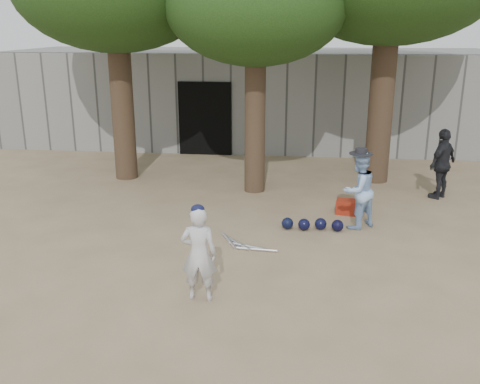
# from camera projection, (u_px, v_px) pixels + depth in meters

# --- Properties ---
(ground) EXTENTS (70.00, 70.00, 0.00)m
(ground) POSITION_uv_depth(u_px,v_px,m) (198.00, 263.00, 8.90)
(ground) COLOR #937C5E
(ground) RESTS_ON ground
(boy_player) EXTENTS (0.52, 0.35, 1.40)m
(boy_player) POSITION_uv_depth(u_px,v_px,m) (199.00, 254.00, 7.53)
(boy_player) COLOR silver
(boy_player) RESTS_ON ground
(spectator_blue) EXTENTS (0.93, 0.91, 1.51)m
(spectator_blue) POSITION_uv_depth(u_px,v_px,m) (358.00, 190.00, 10.27)
(spectator_blue) COLOR #97BBE9
(spectator_blue) RESTS_ON ground
(spectator_dark) EXTENTS (0.93, 0.95, 1.60)m
(spectator_dark) POSITION_uv_depth(u_px,v_px,m) (442.00, 164.00, 12.05)
(spectator_dark) COLOR black
(spectator_dark) RESTS_ON ground
(red_bag) EXTENTS (0.47, 0.39, 0.30)m
(red_bag) POSITION_uv_depth(u_px,v_px,m) (347.00, 207.00, 11.20)
(red_bag) COLOR maroon
(red_bag) RESTS_ON ground
(back_building) EXTENTS (16.00, 5.24, 3.00)m
(back_building) POSITION_uv_depth(u_px,v_px,m) (252.00, 96.00, 18.27)
(back_building) COLOR gray
(back_building) RESTS_ON ground
(helmet_row) EXTENTS (1.19, 0.30, 0.23)m
(helmet_row) POSITION_uv_depth(u_px,v_px,m) (312.00, 224.00, 10.31)
(helmet_row) COLOR black
(helmet_row) RESTS_ON ground
(bat_pile) EXTENTS (1.08, 0.76, 0.06)m
(bat_pile) POSITION_uv_depth(u_px,v_px,m) (243.00, 245.00, 9.57)
(bat_pile) COLOR silver
(bat_pile) RESTS_ON ground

